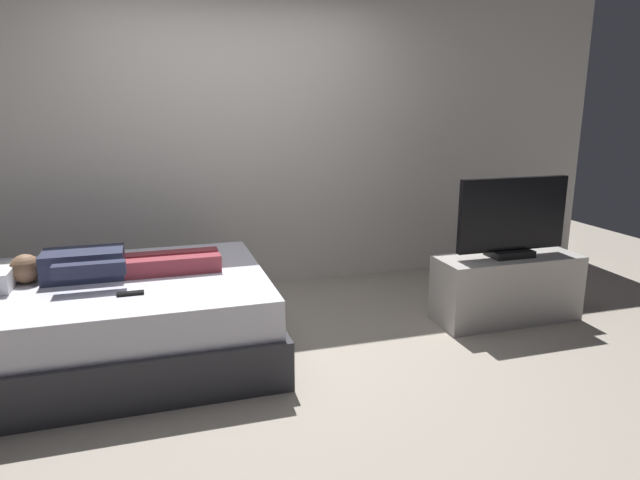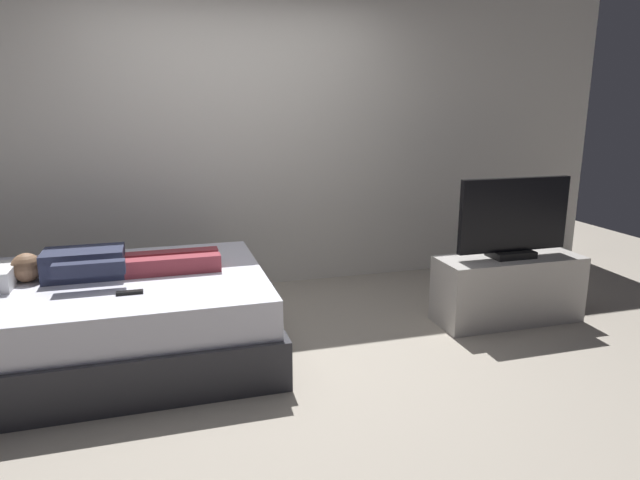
{
  "view_description": "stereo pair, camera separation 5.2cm",
  "coord_description": "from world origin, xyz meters",
  "views": [
    {
      "loc": [
        -0.71,
        -3.18,
        1.6
      ],
      "look_at": [
        0.39,
        0.38,
        0.69
      ],
      "focal_mm": 31.13,
      "sensor_mm": 36.0,
      "label": 1
    },
    {
      "loc": [
        -0.66,
        -3.19,
        1.6
      ],
      "look_at": [
        0.39,
        0.38,
        0.69
      ],
      "focal_mm": 31.13,
      "sensor_mm": 36.0,
      "label": 2
    }
  ],
  "objects": [
    {
      "name": "tv_stand",
      "position": [
        1.82,
        0.22,
        0.25
      ],
      "size": [
        1.1,
        0.4,
        0.5
      ],
      "primitive_type": "cube",
      "color": "#B7B2AD",
      "rests_on": "ground"
    },
    {
      "name": "back_wall",
      "position": [
        0.4,
        1.66,
        1.4
      ],
      "size": [
        6.4,
        0.1,
        2.8
      ],
      "primitive_type": "cube",
      "color": "silver",
      "rests_on": "ground"
    },
    {
      "name": "bed",
      "position": [
        -1.04,
        0.38,
        0.26
      ],
      "size": [
        2.09,
        1.53,
        0.54
      ],
      "color": "#333338",
      "rests_on": "ground"
    },
    {
      "name": "tv",
      "position": [
        1.82,
        0.22,
        0.78
      ],
      "size": [
        0.88,
        0.2,
        0.59
      ],
      "color": "black",
      "rests_on": "tv_stand"
    },
    {
      "name": "ground_plane",
      "position": [
        0.0,
        0.0,
        0.0
      ],
      "size": [
        10.0,
        10.0,
        0.0
      ],
      "primitive_type": "plane",
      "color": "#ADA393"
    },
    {
      "name": "remote",
      "position": [
        -0.86,
        0.02,
        0.55
      ],
      "size": [
        0.15,
        0.04,
        0.02
      ],
      "primitive_type": "cube",
      "color": "black",
      "rests_on": "bed"
    },
    {
      "name": "person",
      "position": [
        -1.01,
        0.43,
        0.62
      ],
      "size": [
        1.26,
        0.46,
        0.18
      ],
      "color": "#2D334C",
      "rests_on": "bed"
    }
  ]
}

